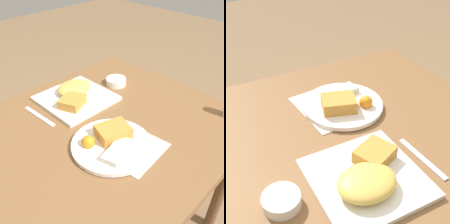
% 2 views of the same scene
% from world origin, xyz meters
% --- Properties ---
extents(dining_table, '(0.96, 0.83, 0.70)m').
position_xyz_m(dining_table, '(0.00, 0.00, 0.62)').
color(dining_table, brown).
rests_on(dining_table, ground_plane).
extents(menu_card, '(0.21, 0.25, 0.00)m').
position_xyz_m(menu_card, '(0.01, 0.13, 0.71)').
color(menu_card, silver).
rests_on(menu_card, dining_table).
extents(plate_square_near, '(0.27, 0.27, 0.06)m').
position_xyz_m(plate_square_near, '(-0.05, -0.21, 0.72)').
color(plate_square_near, white).
rests_on(plate_square_near, dining_table).
extents(plate_oval_far, '(0.27, 0.27, 0.05)m').
position_xyz_m(plate_oval_far, '(0.05, 0.10, 0.72)').
color(plate_oval_far, white).
rests_on(plate_oval_far, menu_card).
extents(sauce_ramekin, '(0.09, 0.09, 0.03)m').
position_xyz_m(sauce_ramekin, '(-0.26, -0.18, 0.72)').
color(sauce_ramekin, white).
rests_on(sauce_ramekin, dining_table).
extents(butter_knife, '(0.03, 0.18, 0.00)m').
position_xyz_m(butter_knife, '(0.12, -0.21, 0.71)').
color(butter_knife, silver).
rests_on(butter_knife, dining_table).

